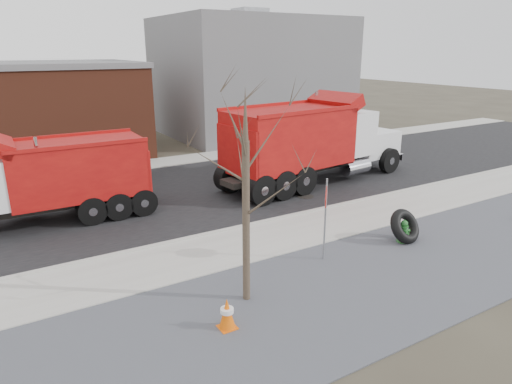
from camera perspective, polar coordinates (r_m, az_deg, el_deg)
ground at (r=15.16m, az=4.43°, el=-5.68°), size 120.00×120.00×0.00m
gravel_verge at (r=12.76m, az=13.71°, el=-10.80°), size 60.00×5.00×0.03m
sidewalk at (r=15.34m, az=3.89°, el=-5.26°), size 60.00×2.50×0.06m
curb at (r=16.33m, az=1.28°, el=-3.68°), size 60.00×0.15×0.11m
road at (r=20.29m, az=-5.91°, el=0.39°), size 60.00×9.40×0.02m
far_sidewalk at (r=25.39m, az=-11.45°, el=3.68°), size 60.00×2.00×0.06m
building_grey at (r=34.01m, az=-0.73°, el=14.24°), size 12.00×10.00×8.00m
bare_tree at (r=10.36m, az=-1.30°, el=2.61°), size 3.20×3.20×5.20m
fire_hydrant at (r=15.36m, az=17.97°, el=-4.81°), size 0.44×0.43×0.77m
truck_tire at (r=15.39m, az=18.10°, el=-4.10°), size 1.28×1.05×1.15m
stop_sign at (r=13.10m, az=8.72°, el=-1.60°), size 0.49×0.51×2.49m
traffic_cone_near at (r=10.42m, az=-3.64°, el=-14.96°), size 0.39×0.39×0.75m
dump_truck_red_a at (r=20.91m, az=6.95°, el=6.56°), size 10.09×3.77×3.98m
dump_truck_red_b at (r=17.44m, az=-24.36°, el=1.65°), size 7.69×2.32×3.25m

